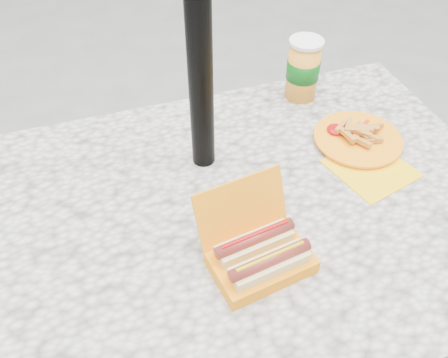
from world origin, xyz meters
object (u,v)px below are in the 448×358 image
object	(u,v)px
umbrella_pole	(198,11)
fries_plate	(358,140)
hotdog_box	(260,254)
soda_cup	(303,69)

from	to	relation	value
umbrella_pole	fries_plate	world-z (taller)	umbrella_pole
hotdog_box	umbrella_pole	bearing A→B (deg)	84.05
hotdog_box	soda_cup	bearing A→B (deg)	48.97
soda_cup	hotdog_box	bearing A→B (deg)	-122.63
umbrella_pole	soda_cup	bearing A→B (deg)	27.21
hotdog_box	soda_cup	xyz separation A→B (m)	(0.30, 0.47, 0.05)
umbrella_pole	fries_plate	distance (m)	0.50
hotdog_box	soda_cup	distance (m)	0.56
fries_plate	soda_cup	distance (m)	0.24
fries_plate	umbrella_pole	bearing A→B (deg)	170.39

